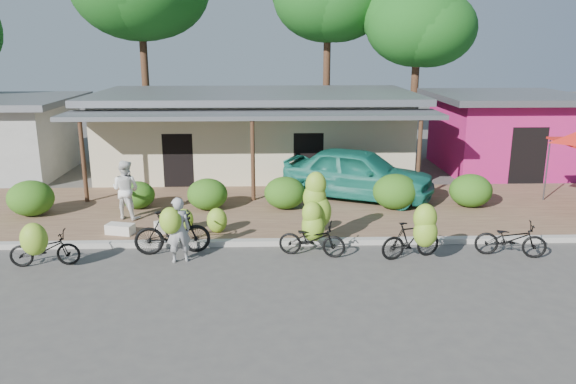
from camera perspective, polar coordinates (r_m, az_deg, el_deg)
name	(u,v)px	position (r m, az deg, el deg)	size (l,w,h in m)	color
ground	(247,275)	(13.41, -4.14, -8.39)	(100.00, 100.00, 0.00)	#474542
sidewalk	(253,211)	(18.09, -3.60, -1.93)	(60.00, 6.00, 0.12)	#8C694B
curb	(250,243)	(15.24, -3.88, -5.15)	(60.00, 0.25, 0.15)	#A8A399
shop_main	(256,131)	(23.52, -3.30, 6.16)	(13.00, 8.50, 3.35)	#C4B894
shop_pink	(503,131)	(25.60, 21.04, 5.80)	(6.00, 6.00, 3.25)	#BF1D65
tree_near_right	(414,22)	(27.78, 12.64, 16.51)	(5.02, 4.89, 8.10)	#523121
hedge_0	(31,198)	(18.99, -24.68, -0.58)	(1.41, 1.27, 1.10)	#2A6016
hedge_1	(137,195)	(18.68, -15.07, -0.29)	(1.13, 1.02, 0.88)	#2A6016
hedge_2	(207,194)	(18.07, -8.19, -0.22)	(1.29, 1.16, 1.01)	#2A6016
hedge_3	(285,193)	(18.00, -0.32, -0.08)	(1.33, 1.19, 1.03)	#2A6016
hedge_4	(395,192)	(18.28, 10.86, 0.04)	(1.45, 1.31, 1.13)	#2A6016
hedge_5	(471,191)	(19.14, 18.07, 0.14)	(1.38, 1.24, 1.07)	#2A6016
bike_far_left	(42,247)	(14.78, -23.69, -5.12)	(1.71, 1.27, 1.31)	black
bike_left	(172,231)	(14.66, -11.69, -3.90)	(1.99, 1.27, 1.44)	black
bike_center	(314,222)	(14.52, 2.64, -3.04)	(1.81, 1.33, 2.09)	black
bike_right	(416,235)	(14.28, 12.86, -4.27)	(1.68, 1.31, 1.60)	black
bike_far_right	(511,239)	(15.42, 21.68, -4.46)	(1.84, 1.03, 0.92)	black
loose_banana_a	(184,220)	(16.20, -10.47, -2.78)	(0.51, 0.44, 0.64)	#99B52D
loose_banana_b	(217,220)	(15.87, -7.22, -2.87)	(0.57, 0.49, 0.72)	#99B52D
loose_banana_c	(315,220)	(15.86, 2.77, -2.84)	(0.55, 0.47, 0.69)	#99B52D
sack_near	(170,226)	(16.27, -11.85, -3.40)	(0.85, 0.40, 0.30)	white
sack_far	(120,229)	(16.40, -16.69, -3.61)	(0.75, 0.38, 0.28)	white
vendor	(178,230)	(14.11, -11.08, -3.80)	(0.61, 0.40, 1.67)	#989898
bystander	(126,190)	(17.59, -16.17, 0.24)	(0.87, 0.68, 1.80)	white
teal_van	(358,173)	(19.26, 7.13, 1.90)	(2.06, 5.12, 1.75)	#197461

